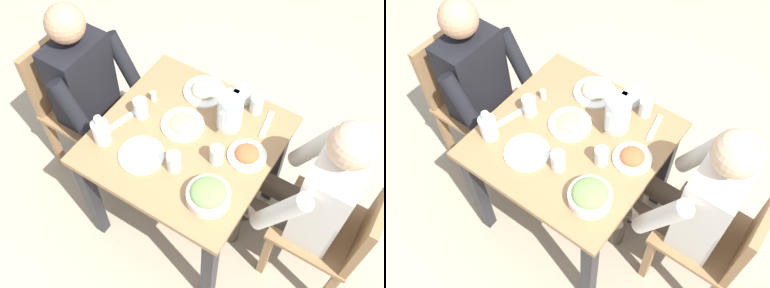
% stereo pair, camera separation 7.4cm
% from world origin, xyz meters
% --- Properties ---
extents(ground_plane, '(8.00, 8.00, 0.00)m').
position_xyz_m(ground_plane, '(0.00, 0.00, 0.00)').
color(ground_plane, tan).
extents(dining_table, '(0.82, 0.82, 0.73)m').
position_xyz_m(dining_table, '(0.00, 0.00, 0.60)').
color(dining_table, '#997047').
rests_on(dining_table, ground_plane).
extents(chair_near, '(0.40, 0.40, 0.88)m').
position_xyz_m(chair_near, '(-0.03, -0.79, 0.50)').
color(chair_near, '#997047').
rests_on(chair_near, ground_plane).
extents(chair_far, '(0.40, 0.40, 0.88)m').
position_xyz_m(chair_far, '(-0.08, 0.79, 0.50)').
color(chair_far, '#997047').
rests_on(chair_far, ground_plane).
extents(diner_near, '(0.48, 0.53, 1.18)m').
position_xyz_m(diner_near, '(-0.03, -0.59, 0.65)').
color(diner_near, black).
rests_on(diner_near, ground_plane).
extents(diner_far, '(0.48, 0.53, 1.18)m').
position_xyz_m(diner_far, '(-0.08, 0.59, 0.65)').
color(diner_far, silver).
rests_on(diner_far, ground_plane).
extents(water_pitcher, '(0.16, 0.12, 0.19)m').
position_xyz_m(water_pitcher, '(-0.18, 0.13, 0.83)').
color(water_pitcher, silver).
rests_on(water_pitcher, dining_table).
extents(salad_bowl, '(0.19, 0.19, 0.09)m').
position_xyz_m(salad_bowl, '(0.22, 0.26, 0.78)').
color(salad_bowl, white).
rests_on(salad_bowl, dining_table).
extents(plate_beans, '(0.21, 0.21, 0.06)m').
position_xyz_m(plate_beans, '(-0.29, -0.08, 0.75)').
color(plate_beans, white).
rests_on(plate_beans, dining_table).
extents(plate_fries, '(0.21, 0.21, 0.04)m').
position_xyz_m(plate_fries, '(-0.05, -0.05, 0.75)').
color(plate_fries, white).
rests_on(plate_fries, dining_table).
extents(plate_yoghurt, '(0.21, 0.21, 0.04)m').
position_xyz_m(plate_yoghurt, '(0.20, -0.11, 0.75)').
color(plate_yoghurt, white).
rests_on(plate_yoghurt, dining_table).
extents(plate_rice_curry, '(0.18, 0.18, 0.05)m').
position_xyz_m(plate_rice_curry, '(-0.06, 0.29, 0.75)').
color(plate_rice_curry, white).
rests_on(plate_rice_curry, dining_table).
extents(water_glass_near_left, '(0.06, 0.06, 0.10)m').
position_xyz_m(water_glass_near_left, '(0.17, 0.05, 0.78)').
color(water_glass_near_left, silver).
rests_on(water_glass_near_left, dining_table).
extents(water_glass_by_pitcher, '(0.06, 0.06, 0.09)m').
position_xyz_m(water_glass_by_pitcher, '(-0.32, 0.20, 0.78)').
color(water_glass_by_pitcher, silver).
rests_on(water_glass_by_pitcher, dining_table).
extents(water_glass_near_right, '(0.07, 0.07, 0.10)m').
position_xyz_m(water_glass_near_right, '(0.00, -0.26, 0.78)').
color(water_glass_near_right, silver).
rests_on(water_glass_near_right, dining_table).
extents(water_glass_far_left, '(0.06, 0.06, 0.09)m').
position_xyz_m(water_glass_far_left, '(0.04, 0.18, 0.78)').
color(water_glass_far_left, silver).
rests_on(water_glass_far_left, dining_table).
extents(water_glass_center, '(0.08, 0.08, 0.09)m').
position_xyz_m(water_glass_center, '(-0.35, 0.11, 0.78)').
color(water_glass_center, silver).
rests_on(water_glass_center, dining_table).
extents(oil_carafe, '(0.08, 0.08, 0.16)m').
position_xyz_m(oil_carafe, '(0.22, -0.32, 0.79)').
color(oil_carafe, silver).
rests_on(oil_carafe, dining_table).
extents(salt_shaker, '(0.03, 0.03, 0.05)m').
position_xyz_m(salt_shaker, '(-0.11, -0.27, 0.76)').
color(salt_shaker, white).
rests_on(salt_shaker, dining_table).
extents(fork_near, '(0.17, 0.05, 0.01)m').
position_xyz_m(fork_near, '(-0.27, 0.28, 0.74)').
color(fork_near, silver).
rests_on(fork_near, dining_table).
extents(knife_near, '(0.19, 0.04, 0.01)m').
position_xyz_m(knife_near, '(-0.06, 0.29, 0.74)').
color(knife_near, silver).
rests_on(knife_near, dining_table).
extents(fork_far, '(0.17, 0.07, 0.01)m').
position_xyz_m(fork_far, '(0.09, -0.32, 0.74)').
color(fork_far, silver).
rests_on(fork_far, dining_table).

